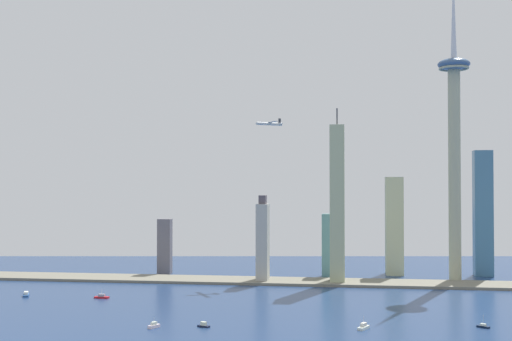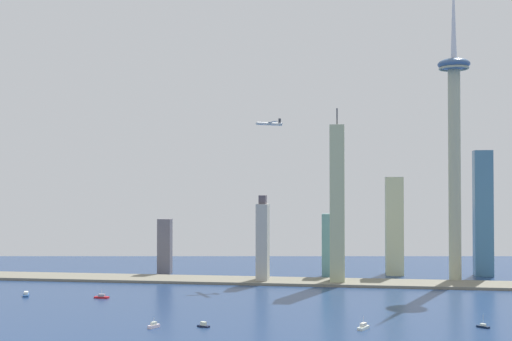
# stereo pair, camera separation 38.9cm
# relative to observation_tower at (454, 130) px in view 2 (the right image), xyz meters

# --- Properties ---
(waterfront_pier) EXTENTS (734.84, 52.24, 2.82)m
(waterfront_pier) POSITION_rel_observation_tower_xyz_m (-228.34, -31.40, -165.18)
(waterfront_pier) COLOR slate
(waterfront_pier) RESTS_ON ground
(observation_tower) EXTENTS (35.20, 35.20, 350.08)m
(observation_tower) POSITION_rel_observation_tower_xyz_m (0.00, 0.00, 0.00)
(observation_tower) COLOR #ABAE8F
(observation_tower) RESTS_ON ground
(skyscraper_0) EXTENTS (15.62, 23.74, 188.85)m
(skyscraper_0) POSITION_rel_observation_tower_xyz_m (-127.45, -31.09, -81.36)
(skyscraper_0) COLOR #B0B88C
(skyscraper_0) RESTS_ON ground
(skyscraper_1) EXTENTS (15.93, 20.09, 72.55)m
(skyscraper_1) POSITION_rel_observation_tower_xyz_m (-138.07, 24.31, -130.32)
(skyscraper_1) COLOR #5E918F
(skyscraper_1) RESTS_ON ground
(skyscraper_3) EXTENTS (20.40, 25.18, 115.43)m
(skyscraper_3) POSITION_rel_observation_tower_xyz_m (-61.85, 52.26, -108.88)
(skyscraper_3) COLOR beige
(skyscraper_3) RESTS_ON ground
(skyscraper_4) EXTENTS (12.50, 23.26, 94.67)m
(skyscraper_4) POSITION_rel_observation_tower_xyz_m (-208.28, -31.88, -122.18)
(skyscraper_4) COLOR #B3B2A8
(skyscraper_4) RESTS_ON ground
(skyscraper_5) EXTENTS (21.00, 17.00, 146.35)m
(skyscraper_5) POSITION_rel_observation_tower_xyz_m (39.96, 53.67, -93.42)
(skyscraper_5) COLOR teal
(skyscraper_5) RESTS_ON ground
(skyscraper_6) EXTENTS (15.78, 12.07, 65.43)m
(skyscraper_6) POSITION_rel_observation_tower_xyz_m (-333.33, 21.67, -133.88)
(skyscraper_6) COLOR slate
(skyscraper_6) RESTS_ON ground
(boat_0) EXTENTS (13.90, 5.26, 9.00)m
(boat_0) POSITION_rel_observation_tower_xyz_m (-344.23, -155.52, -165.19)
(boat_0) COLOR red
(boat_0) RESTS_ON ground
(boat_1) EXTENTS (11.65, 17.75, 4.17)m
(boat_1) POSITION_rel_observation_tower_xyz_m (-420.33, -153.24, -165.10)
(boat_1) COLOR #254E8B
(boat_1) RESTS_ON ground
(boat_2) EXTENTS (9.44, 14.21, 9.60)m
(boat_2) POSITION_rel_observation_tower_xyz_m (-104.54, -258.69, -164.92)
(boat_2) COLOR white
(boat_2) RESTS_ON ground
(boat_4) EXTENTS (7.70, 10.48, 7.73)m
(boat_4) POSITION_rel_observation_tower_xyz_m (-258.12, -275.52, -164.94)
(boat_4) COLOR white
(boat_4) RESTS_ON ground
(boat_5) EXTENTS (9.35, 8.53, 9.86)m
(boat_5) POSITION_rel_observation_tower_xyz_m (-16.64, -241.63, -165.44)
(boat_5) COLOR #0C1A34
(boat_5) RESTS_ON ground
(boat_7) EXTENTS (10.32, 7.22, 3.89)m
(boat_7) POSITION_rel_observation_tower_xyz_m (-222.32, -267.55, -165.20)
(boat_7) COLOR #161E37
(boat_7) RESTS_ON ground
(airplane) EXTENTS (30.43, 31.70, 8.51)m
(airplane) POSITION_rel_observation_tower_xyz_m (-205.79, 4.26, 9.89)
(airplane) COLOR silver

